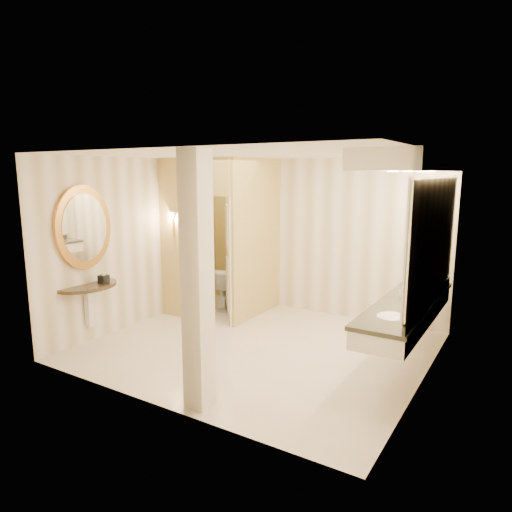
{
  "coord_description": "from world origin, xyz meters",
  "views": [
    {
      "loc": [
        3.24,
        -5.29,
        2.46
      ],
      "look_at": [
        -0.15,
        0.2,
        1.28
      ],
      "focal_mm": 32.0,
      "sensor_mm": 36.0,
      "label": 1
    }
  ],
  "objects": [
    {
      "name": "pillar",
      "position": [
        0.35,
        -1.76,
        1.35
      ],
      "size": [
        0.25,
        0.25,
        2.7
      ],
      "primitive_type": "cube",
      "color": "white",
      "rests_on": "floor"
    },
    {
      "name": "wall_front",
      "position": [
        0.0,
        -2.0,
        1.35
      ],
      "size": [
        4.5,
        0.02,
        2.7
      ],
      "primitive_type": "cube",
      "color": "white",
      "rests_on": "floor"
    },
    {
      "name": "tissue_box",
      "position": [
        -2.03,
        -0.98,
        0.94
      ],
      "size": [
        0.13,
        0.13,
        0.12
      ],
      "primitive_type": "cube",
      "rotation": [
        0.0,
        0.0,
        0.04
      ],
      "color": "black",
      "rests_on": "console_shelf"
    },
    {
      "name": "toilet_closet",
      "position": [
        -1.13,
        0.96,
        1.39
      ],
      "size": [
        1.5,
        1.55,
        2.7
      ],
      "color": "#DAC872",
      "rests_on": "floor"
    },
    {
      "name": "soap_bottle_b",
      "position": [
        1.89,
        0.71,
        0.93
      ],
      "size": [
        0.11,
        0.11,
        0.11
      ],
      "primitive_type": "imported",
      "rotation": [
        0.0,
        0.0,
        0.24
      ],
      "color": "silver",
      "rests_on": "vanity"
    },
    {
      "name": "toilet",
      "position": [
        -1.48,
        1.35,
        0.38
      ],
      "size": [
        0.55,
        0.8,
        0.75
      ],
      "primitive_type": "imported",
      "rotation": [
        0.0,
        0.0,
        3.33
      ],
      "color": "white",
      "rests_on": "floor"
    },
    {
      "name": "soap_bottle_a",
      "position": [
        1.84,
        0.57,
        0.94
      ],
      "size": [
        0.06,
        0.07,
        0.13
      ],
      "primitive_type": "imported",
      "rotation": [
        0.0,
        0.0,
        0.1
      ],
      "color": "beige",
      "rests_on": "vanity"
    },
    {
      "name": "vanity",
      "position": [
        1.98,
        0.4,
        1.63
      ],
      "size": [
        0.75,
        2.79,
        2.09
      ],
      "color": "white",
      "rests_on": "floor"
    },
    {
      "name": "wall_back",
      "position": [
        0.0,
        2.0,
        1.35
      ],
      "size": [
        4.5,
        0.02,
        2.7
      ],
      "primitive_type": "cube",
      "color": "white",
      "rests_on": "floor"
    },
    {
      "name": "console_shelf",
      "position": [
        -2.21,
        -1.13,
        1.34
      ],
      "size": [
        0.92,
        0.92,
        1.91
      ],
      "color": "black",
      "rests_on": "floor"
    },
    {
      "name": "floor",
      "position": [
        0.0,
        0.0,
        0.0
      ],
      "size": [
        4.5,
        4.5,
        0.0
      ],
      "primitive_type": "plane",
      "color": "silver",
      "rests_on": "ground"
    },
    {
      "name": "wall_sconce",
      "position": [
        -1.93,
        0.43,
        1.73
      ],
      "size": [
        0.14,
        0.14,
        0.42
      ],
      "color": "gold",
      "rests_on": "toilet_closet"
    },
    {
      "name": "wall_left",
      "position": [
        -2.25,
        0.0,
        1.35
      ],
      "size": [
        0.02,
        4.0,
        2.7
      ],
      "primitive_type": "cube",
      "color": "white",
      "rests_on": "floor"
    },
    {
      "name": "soap_bottle_c",
      "position": [
        1.93,
        0.72,
        0.98
      ],
      "size": [
        0.09,
        0.09,
        0.21
      ],
      "primitive_type": "imported",
      "rotation": [
        0.0,
        0.0,
        -0.08
      ],
      "color": "#C6B28C",
      "rests_on": "vanity"
    },
    {
      "name": "wall_right",
      "position": [
        2.25,
        0.0,
        1.35
      ],
      "size": [
        0.02,
        4.0,
        2.7
      ],
      "primitive_type": "cube",
      "color": "white",
      "rests_on": "floor"
    },
    {
      "name": "ceiling",
      "position": [
        0.0,
        0.0,
        2.7
      ],
      "size": [
        4.5,
        4.5,
        0.0
      ],
      "primitive_type": "plane",
      "rotation": [
        3.14,
        0.0,
        0.0
      ],
      "color": "white",
      "rests_on": "wall_back"
    }
  ]
}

